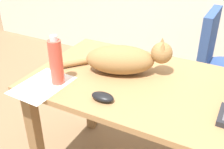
% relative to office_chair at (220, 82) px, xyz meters
% --- Properties ---
extents(desk, '(1.57, 0.71, 0.71)m').
position_rel_office_chair_xyz_m(desk, '(-0.10, -0.79, 0.24)').
color(desk, '#9E7247').
rests_on(desk, ground_plane).
extents(office_chair, '(0.48, 0.48, 0.89)m').
position_rel_office_chair_xyz_m(office_chair, '(0.00, 0.00, 0.00)').
color(office_chair, black).
rests_on(office_chair, ground_plane).
extents(cat, '(0.58, 0.30, 0.20)m').
position_rel_office_chair_xyz_m(cat, '(-0.44, -0.75, 0.41)').
color(cat, olive).
rests_on(cat, desk).
extents(computer_mouse, '(0.11, 0.06, 0.04)m').
position_rel_office_chair_xyz_m(computer_mouse, '(-0.42, -1.03, 0.35)').
color(computer_mouse, black).
rests_on(computer_mouse, desk).
extents(paper_sheet, '(0.22, 0.31, 0.00)m').
position_rel_office_chair_xyz_m(paper_sheet, '(-0.75, -1.05, 0.33)').
color(paper_sheet, white).
rests_on(paper_sheet, desk).
extents(water_bottle, '(0.07, 0.07, 0.25)m').
position_rel_office_chair_xyz_m(water_bottle, '(-0.69, -1.00, 0.45)').
color(water_bottle, '#D84C3D').
rests_on(water_bottle, desk).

